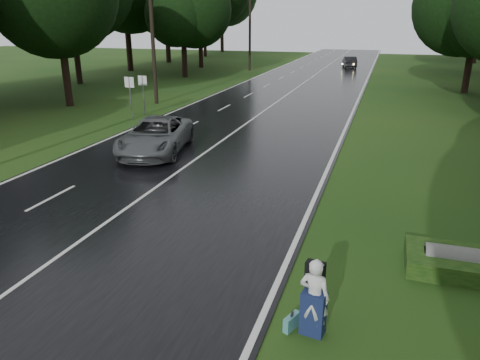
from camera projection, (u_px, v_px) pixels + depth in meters
The scene contains 17 objects.
ground at pixel (91, 235), 13.21m from camera, with size 160.00×160.00×0.00m, color #254514.
road at pixel (265, 111), 31.15m from camera, with size 12.00×140.00×0.04m, color black.
lane_center at pixel (265, 110), 31.14m from camera, with size 0.12×140.00×0.01m, color silver.
grey_car at pixel (156, 136), 21.09m from camera, with size 2.61×5.65×1.57m, color #505455.
far_car at pixel (350, 62), 58.72m from camera, with size 1.48×4.24×1.40m, color black.
hitchhiker at pixel (314, 299), 8.84m from camera, with size 0.67×0.62×1.67m.
suitcase at pixel (292, 322), 9.15m from camera, with size 0.13×0.45×0.32m, color teal.
culvert at pixel (450, 270), 11.35m from camera, with size 0.65×0.65×1.31m, color slate.
utility_pole_mid at pixel (157, 103), 33.90m from camera, with size 1.80×0.28×9.26m, color black, non-canonical shape.
utility_pole_far at pixel (250, 70), 55.80m from camera, with size 1.80×0.28×9.78m, color black, non-canonical shape.
road_sign_a at pixel (132, 120), 28.38m from camera, with size 0.63×0.10×2.64m, color white, non-canonical shape.
road_sign_b at pixel (145, 115), 29.82m from camera, with size 0.61×0.10×2.54m, color white, non-canonical shape.
tree_left_d at pixel (70, 106), 32.95m from camera, with size 8.41×8.41×13.14m, color black, non-canonical shape.
tree_left_e at pixel (185, 77), 49.38m from camera, with size 7.55×7.55×11.79m, color black, non-canonical shape.
tree_left_f at pixel (201, 67), 59.38m from camera, with size 11.51×11.51×17.98m, color black, non-canonical shape.
tree_right_e at pixel (464, 93), 38.68m from camera, with size 7.60×7.60×11.87m, color black, non-canonical shape.
tree_right_f at pixel (466, 74), 52.17m from camera, with size 11.02×11.02×17.22m, color black, non-canonical shape.
Camera 1 is at (7.79, -10.01, 5.94)m, focal length 33.86 mm.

